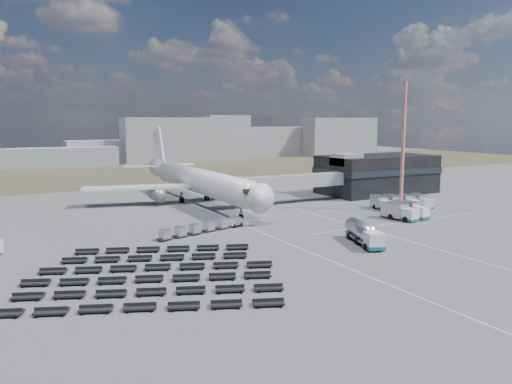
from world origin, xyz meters
name	(u,v)px	position (x,y,z in m)	size (l,w,h in m)	color
ground	(263,228)	(0.00, 0.00, 0.00)	(420.00, 420.00, 0.00)	#565659
grass_strip	(120,172)	(0.00, 110.00, 0.01)	(420.00, 90.00, 0.01)	#4B452D
lane_markings	(300,220)	(9.77, 3.00, 0.01)	(47.12, 110.00, 0.01)	silver
terminal	(376,173)	(47.77, 23.96, 5.25)	(30.40, 16.40, 11.00)	black
jet_bridge	(281,183)	(15.90, 20.42, 5.05)	(30.30, 3.80, 7.05)	#939399
airliner	(197,180)	(0.00, 32.38, 5.29)	(51.59, 64.53, 17.62)	white
skyline	(122,144)	(10.59, 150.52, 8.56)	(302.93, 26.57, 21.47)	gray
fuel_tanker	(364,234)	(8.27, -17.61, 1.71)	(5.85, 10.87, 3.42)	white
pushback_tug	(234,223)	(-3.90, 3.94, 0.68)	(2.94, 1.65, 1.36)	white
catering_truck	(245,196)	(10.21, 27.52, 1.39)	(3.46, 6.28, 2.73)	white
service_trucks_near	(405,211)	(28.90, -5.58, 1.62)	(7.21, 8.23, 2.97)	white
service_trucks_far	(401,202)	(36.48, 3.16, 1.44)	(13.28, 9.60, 2.65)	white
uld_row	(202,228)	(-11.24, 1.65, 0.96)	(17.45, 6.36, 1.61)	black
baggage_dollies	(151,274)	(-25.99, -17.75, 0.40)	(35.90, 33.77, 0.79)	black
floodlight_mast	(403,144)	(35.36, 2.22, 14.34)	(2.70, 2.21, 28.61)	#B1301C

